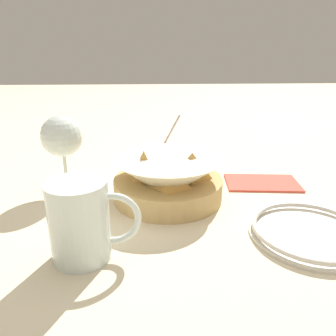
{
  "coord_description": "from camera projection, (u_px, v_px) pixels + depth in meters",
  "views": [
    {
      "loc": [
        -0.07,
        -0.57,
        0.27
      ],
      "look_at": [
        -0.04,
        -0.01,
        0.06
      ],
      "focal_mm": 35.0,
      "sensor_mm": 36.0,
      "label": 1
    }
  ],
  "objects": [
    {
      "name": "food_basket",
      "position": [
        168.0,
        180.0,
        0.61
      ],
      "size": [
        0.2,
        0.2,
        0.1
      ],
      "color": "tan",
      "rests_on": "ground_plane"
    },
    {
      "name": "napkin",
      "position": [
        262.0,
        182.0,
        0.68
      ],
      "size": [
        0.16,
        0.1,
        0.01
      ],
      "color": "#DB4C3D",
      "rests_on": "ground_plane"
    },
    {
      "name": "ground_plane",
      "position": [
        188.0,
        195.0,
        0.63
      ],
      "size": [
        4.0,
        4.0,
        0.0
      ],
      "primitive_type": "plane",
      "color": "beige"
    },
    {
      "name": "sauce_cup",
      "position": [
        163.0,
        155.0,
        0.81
      ],
      "size": [
        0.08,
        0.08,
        0.12
      ],
      "color": "#B7B7BC",
      "rests_on": "ground_plane"
    },
    {
      "name": "side_plate",
      "position": [
        311.0,
        232.0,
        0.49
      ],
      "size": [
        0.18,
        0.18,
        0.01
      ],
      "color": "silver",
      "rests_on": "ground_plane"
    },
    {
      "name": "wine_glass",
      "position": [
        62.0,
        139.0,
        0.63
      ],
      "size": [
        0.08,
        0.08,
        0.15
      ],
      "color": "silver",
      "rests_on": "ground_plane"
    },
    {
      "name": "beer_mug",
      "position": [
        81.0,
        224.0,
        0.43
      ],
      "size": [
        0.12,
        0.08,
        0.11
      ],
      "color": "silver",
      "rests_on": "ground_plane"
    }
  ]
}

